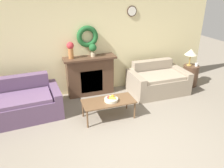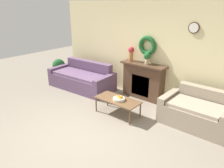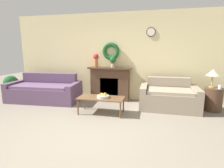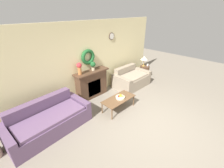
{
  "view_description": "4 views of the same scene",
  "coord_description": "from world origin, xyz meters",
  "px_view_note": "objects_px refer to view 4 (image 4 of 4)",
  "views": [
    {
      "loc": [
        -1.35,
        -2.64,
        2.67
      ],
      "look_at": [
        0.07,
        1.43,
        0.73
      ],
      "focal_mm": 35.0,
      "sensor_mm": 36.0,
      "label": 1
    },
    {
      "loc": [
        2.96,
        -2.55,
        2.66
      ],
      "look_at": [
        -0.3,
        1.36,
        0.74
      ],
      "focal_mm": 35.0,
      "sensor_mm": 36.0,
      "label": 2
    },
    {
      "loc": [
        1.14,
        -2.72,
        1.56
      ],
      "look_at": [
        0.2,
        1.38,
        0.74
      ],
      "focal_mm": 28.0,
      "sensor_mm": 36.0,
      "label": 3
    },
    {
      "loc": [
        -3.14,
        -1.48,
        3.0
      ],
      "look_at": [
        -0.14,
        1.51,
        0.89
      ],
      "focal_mm": 24.0,
      "sensor_mm": 36.0,
      "label": 4
    }
  ],
  "objects_px": {
    "vase_on_mantel_left": "(79,68)",
    "potted_plant_on_mantel": "(93,65)",
    "fruit_bowl": "(120,97)",
    "side_table_by_loveseat": "(144,72)",
    "loveseat_right": "(131,79)",
    "coffee_table": "(119,100)",
    "fireplace": "(92,84)",
    "mug": "(148,65)",
    "table_lamp": "(144,58)",
    "couch_left": "(49,121)"
  },
  "relations": [
    {
      "from": "coffee_table",
      "to": "fruit_bowl",
      "type": "xyz_separation_m",
      "value": [
        0.05,
        -0.02,
        0.08
      ]
    },
    {
      "from": "fireplace",
      "to": "loveseat_right",
      "type": "bearing_deg",
      "value": -15.44
    },
    {
      "from": "fireplace",
      "to": "vase_on_mantel_left",
      "type": "xyz_separation_m",
      "value": [
        -0.46,
        0.01,
        0.75
      ]
    },
    {
      "from": "fruit_bowl",
      "to": "mug",
      "type": "bearing_deg",
      "value": 15.99
    },
    {
      "from": "fruit_bowl",
      "to": "side_table_by_loveseat",
      "type": "height_order",
      "value": "side_table_by_loveseat"
    },
    {
      "from": "loveseat_right",
      "to": "potted_plant_on_mantel",
      "type": "bearing_deg",
      "value": 164.57
    },
    {
      "from": "loveseat_right",
      "to": "couch_left",
      "type": "bearing_deg",
      "value": -178.09
    },
    {
      "from": "fireplace",
      "to": "vase_on_mantel_left",
      "type": "height_order",
      "value": "vase_on_mantel_left"
    },
    {
      "from": "fireplace",
      "to": "vase_on_mantel_left",
      "type": "relative_size",
      "value": 3.25
    },
    {
      "from": "couch_left",
      "to": "mug",
      "type": "xyz_separation_m",
      "value": [
        4.92,
        0.09,
        0.35
      ]
    },
    {
      "from": "potted_plant_on_mantel",
      "to": "fireplace",
      "type": "bearing_deg",
      "value": 171.18
    },
    {
      "from": "loveseat_right",
      "to": "vase_on_mantel_left",
      "type": "height_order",
      "value": "vase_on_mantel_left"
    },
    {
      "from": "couch_left",
      "to": "fruit_bowl",
      "type": "distance_m",
      "value": 2.21
    },
    {
      "from": "table_lamp",
      "to": "mug",
      "type": "xyz_separation_m",
      "value": [
        0.16,
        -0.12,
        -0.33
      ]
    },
    {
      "from": "loveseat_right",
      "to": "fireplace",
      "type": "bearing_deg",
      "value": 164.93
    },
    {
      "from": "fruit_bowl",
      "to": "side_table_by_loveseat",
      "type": "bearing_deg",
      "value": 18.02
    },
    {
      "from": "fireplace",
      "to": "table_lamp",
      "type": "height_order",
      "value": "table_lamp"
    },
    {
      "from": "potted_plant_on_mantel",
      "to": "vase_on_mantel_left",
      "type": "bearing_deg",
      "value": 177.92
    },
    {
      "from": "loveseat_right",
      "to": "fruit_bowl",
      "type": "relative_size",
      "value": 5.1
    },
    {
      "from": "couch_left",
      "to": "fruit_bowl",
      "type": "height_order",
      "value": "couch_left"
    },
    {
      "from": "loveseat_right",
      "to": "table_lamp",
      "type": "relative_size",
      "value": 3.19
    },
    {
      "from": "couch_left",
      "to": "coffee_table",
      "type": "xyz_separation_m",
      "value": [
        2.03,
        -0.7,
        0.07
      ]
    },
    {
      "from": "fruit_bowl",
      "to": "potted_plant_on_mantel",
      "type": "xyz_separation_m",
      "value": [
        -0.04,
        1.29,
        0.79
      ]
    },
    {
      "from": "loveseat_right",
      "to": "table_lamp",
      "type": "height_order",
      "value": "table_lamp"
    },
    {
      "from": "couch_left",
      "to": "loveseat_right",
      "type": "xyz_separation_m",
      "value": [
        3.7,
        0.1,
        0.0
      ]
    },
    {
      "from": "fireplace",
      "to": "coffee_table",
      "type": "bearing_deg",
      "value": -86.51
    },
    {
      "from": "coffee_table",
      "to": "table_lamp",
      "type": "bearing_deg",
      "value": 18.55
    },
    {
      "from": "fireplace",
      "to": "mug",
      "type": "bearing_deg",
      "value": -9.35
    },
    {
      "from": "loveseat_right",
      "to": "coffee_table",
      "type": "height_order",
      "value": "loveseat_right"
    },
    {
      "from": "fruit_bowl",
      "to": "coffee_table",
      "type": "bearing_deg",
      "value": 162.28
    },
    {
      "from": "vase_on_mantel_left",
      "to": "couch_left",
      "type": "bearing_deg",
      "value": -158.54
    },
    {
      "from": "loveseat_right",
      "to": "fruit_bowl",
      "type": "distance_m",
      "value": 1.82
    },
    {
      "from": "fruit_bowl",
      "to": "fireplace",
      "type": "bearing_deg",
      "value": 95.78
    },
    {
      "from": "loveseat_right",
      "to": "table_lamp",
      "type": "xyz_separation_m",
      "value": [
        1.07,
        0.12,
        0.68
      ]
    },
    {
      "from": "fireplace",
      "to": "side_table_by_loveseat",
      "type": "distance_m",
      "value": 2.91
    },
    {
      "from": "vase_on_mantel_left",
      "to": "potted_plant_on_mantel",
      "type": "relative_size",
      "value": 1.26
    },
    {
      "from": "coffee_table",
      "to": "fireplace",
      "type": "bearing_deg",
      "value": 93.49
    },
    {
      "from": "coffee_table",
      "to": "fruit_bowl",
      "type": "bearing_deg",
      "value": -17.72
    },
    {
      "from": "table_lamp",
      "to": "side_table_by_loveseat",
      "type": "bearing_deg",
      "value": -38.66
    },
    {
      "from": "fireplace",
      "to": "table_lamp",
      "type": "bearing_deg",
      "value": -7.43
    },
    {
      "from": "fruit_bowl",
      "to": "side_table_by_loveseat",
      "type": "xyz_separation_m",
      "value": [
        2.74,
        0.89,
        -0.16
      ]
    },
    {
      "from": "fruit_bowl",
      "to": "mug",
      "type": "xyz_separation_m",
      "value": [
        2.84,
        0.81,
        0.2
      ]
    },
    {
      "from": "loveseat_right",
      "to": "coffee_table",
      "type": "bearing_deg",
      "value": -153.98
    },
    {
      "from": "couch_left",
      "to": "side_table_by_loveseat",
      "type": "relative_size",
      "value": 3.65
    },
    {
      "from": "fireplace",
      "to": "loveseat_right",
      "type": "distance_m",
      "value": 1.83
    },
    {
      "from": "side_table_by_loveseat",
      "to": "coffee_table",
      "type": "bearing_deg",
      "value": -162.62
    },
    {
      "from": "side_table_by_loveseat",
      "to": "fireplace",
      "type": "bearing_deg",
      "value": 171.84
    },
    {
      "from": "fruit_bowl",
      "to": "table_lamp",
      "type": "height_order",
      "value": "table_lamp"
    },
    {
      "from": "fireplace",
      "to": "mug",
      "type": "relative_size",
      "value": 13.57
    },
    {
      "from": "fruit_bowl",
      "to": "side_table_by_loveseat",
      "type": "relative_size",
      "value": 0.49
    }
  ]
}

